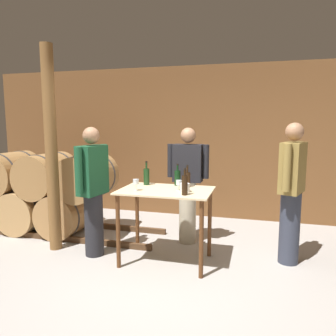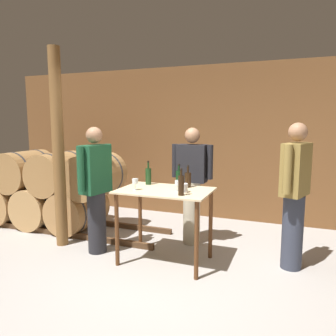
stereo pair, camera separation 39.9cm
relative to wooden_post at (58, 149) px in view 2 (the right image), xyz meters
name	(u,v)px [view 2 (the right image)]	position (x,y,z in m)	size (l,w,h in m)	color
ground_plane	(156,280)	(1.65, -0.49, -1.35)	(14.00, 14.00, 0.00)	#9E9993
back_wall	(214,143)	(1.65, 2.11, 0.00)	(8.40, 0.05, 2.70)	brown
barrel_rack	(51,190)	(-0.70, 0.61, -0.74)	(4.33, 0.84, 1.25)	#4C331E
tasting_table	(165,203)	(1.57, 0.00, -0.61)	(1.11, 0.75, 0.91)	beige
wooden_post	(58,149)	(0.00, 0.00, 0.00)	(0.16, 0.16, 2.70)	brown
wine_bottle_far_left	(148,176)	(1.24, 0.23, -0.33)	(0.08, 0.08, 0.31)	#193819
wine_bottle_left	(179,178)	(1.64, 0.29, -0.34)	(0.08, 0.08, 0.28)	black
wine_bottle_center	(188,179)	(1.78, 0.24, -0.34)	(0.08, 0.08, 0.28)	black
wine_bottle_right	(181,185)	(1.85, -0.23, -0.32)	(0.07, 0.07, 0.30)	black
wine_glass_near_left	(135,182)	(1.24, -0.15, -0.34)	(0.07, 0.07, 0.14)	silver
wine_glass_near_center	(178,183)	(1.73, 0.00, -0.35)	(0.07, 0.07, 0.12)	silver
ice_bucket	(183,188)	(1.82, -0.06, -0.39)	(0.11, 0.11, 0.10)	silver
person_host	(295,193)	(3.02, 0.37, -0.44)	(0.34, 0.56, 1.71)	#333847
person_visitor_with_scarf	(192,183)	(1.68, 0.72, -0.48)	(0.59, 0.24, 1.64)	#B7AD93
person_visitor_bearded	(96,187)	(0.61, -0.05, -0.48)	(0.29, 0.58, 1.65)	#232328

